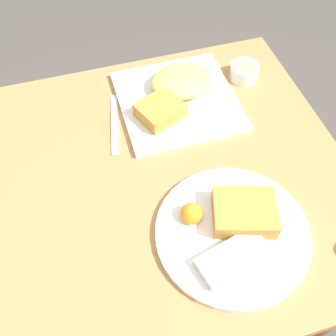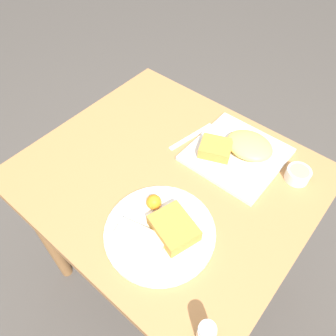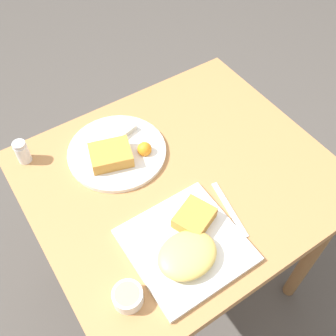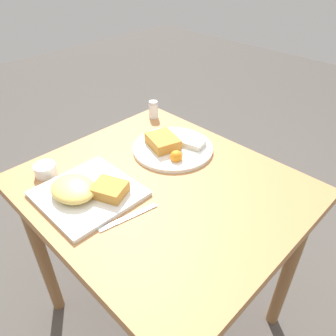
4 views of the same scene
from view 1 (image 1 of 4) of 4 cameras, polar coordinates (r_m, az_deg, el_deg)
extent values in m
plane|color=#4C4742|center=(1.54, -1.43, -17.60)|extent=(8.00, 8.00, 0.00)
cube|color=#B27A47|center=(0.86, -2.44, -2.12)|extent=(0.87, 0.77, 0.04)
cylinder|color=olive|center=(1.44, 9.27, 3.40)|extent=(0.05, 0.05, 0.73)
cylinder|color=olive|center=(1.38, -20.74, -3.69)|extent=(0.05, 0.05, 0.73)
cylinder|color=olive|center=(1.21, 21.50, -20.31)|extent=(0.05, 0.05, 0.73)
cube|color=white|center=(0.99, 1.39, 9.73)|extent=(0.28, 0.28, 0.01)
ellipsoid|color=#EAC660|center=(1.00, 1.99, 12.52)|extent=(0.15, 0.13, 0.04)
cube|color=#C68938|center=(0.93, -1.14, 8.37)|extent=(0.12, 0.12, 0.04)
cylinder|color=white|center=(0.78, 9.32, -9.28)|extent=(0.30, 0.30, 0.01)
cube|color=#C68938|center=(0.78, 11.02, -6.35)|extent=(0.14, 0.13, 0.04)
cube|color=beige|center=(0.74, 9.41, -12.64)|extent=(0.15, 0.09, 0.02)
sphere|color=orange|center=(0.77, 3.39, -6.64)|extent=(0.04, 0.04, 0.04)
cylinder|color=white|center=(1.06, 10.99, 13.54)|extent=(0.07, 0.07, 0.04)
cylinder|color=#D1B775|center=(1.05, 11.15, 14.28)|extent=(0.06, 0.06, 0.00)
cube|color=silver|center=(0.95, -7.76, 6.41)|extent=(0.05, 0.19, 0.00)
camera|label=2|loc=(0.52, 90.96, 17.55)|focal=35.00mm
camera|label=3|loc=(1.17, 23.03, 63.84)|focal=42.00mm
camera|label=4|loc=(1.16, -56.24, 36.08)|focal=35.00mm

